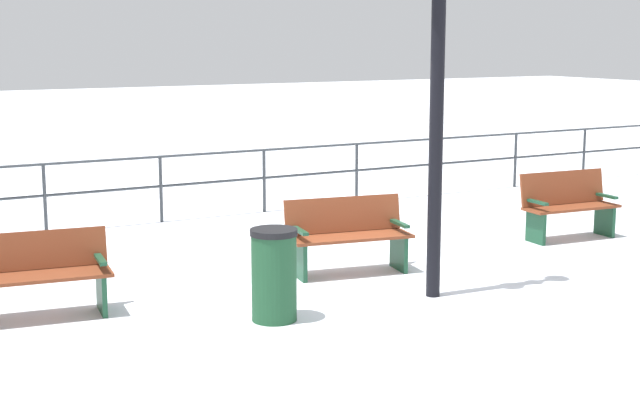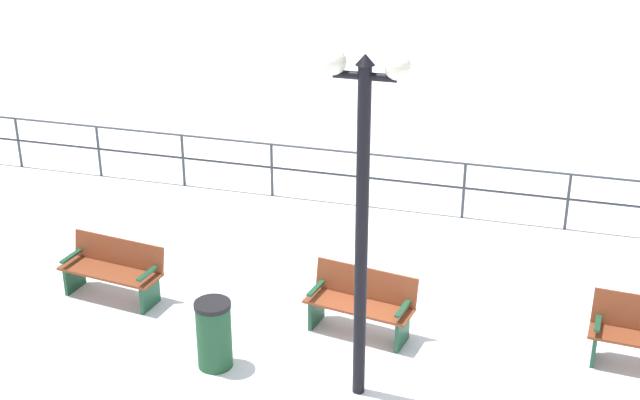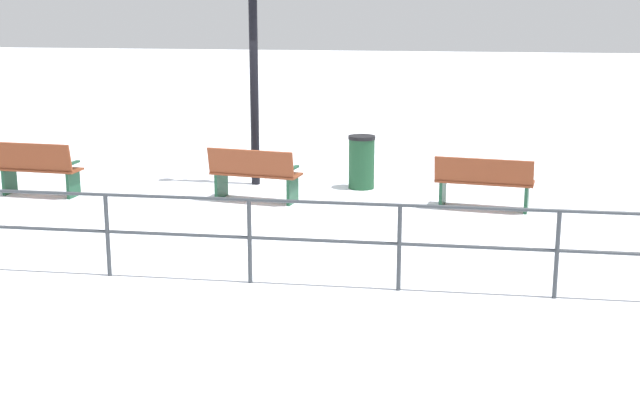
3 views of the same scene
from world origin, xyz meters
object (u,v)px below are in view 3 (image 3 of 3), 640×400
object	(u,v)px
bench_third	(254,174)
bench_fourth	(37,168)
bench_second	(484,182)
lamppost_middle	(253,21)
trash_bin	(362,162)

from	to	relation	value
bench_third	bench_fourth	size ratio (longest dim) A/B	1.07
bench_second	bench_fourth	world-z (taller)	bench_fourth
bench_second	lamppost_middle	world-z (taller)	lamppost_middle
bench_fourth	lamppost_middle	size ratio (longest dim) A/B	0.33
bench_third	bench_fourth	world-z (taller)	bench_fourth
bench_third	bench_second	bearing A→B (deg)	-79.95
bench_second	bench_third	world-z (taller)	bench_third
bench_third	trash_bin	distance (m)	2.03
bench_second	bench_fourth	distance (m)	7.25
bench_fourth	lamppost_middle	bearing A→B (deg)	-61.55
bench_second	lamppost_middle	distance (m)	4.76
bench_fourth	lamppost_middle	distance (m)	4.34
bench_fourth	lamppost_middle	world-z (taller)	lamppost_middle
bench_second	lamppost_middle	size ratio (longest dim) A/B	0.37
bench_second	trash_bin	xyz separation A→B (m)	(1.24, 2.04, 0.02)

